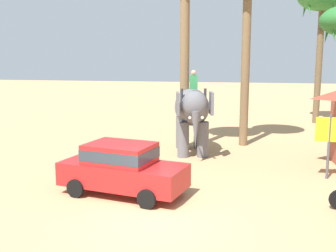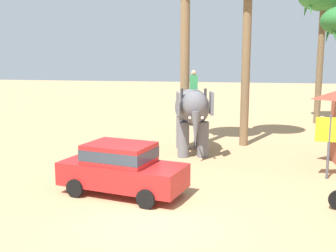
{
  "view_description": "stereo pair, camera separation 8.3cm",
  "coord_description": "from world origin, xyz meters",
  "px_view_note": "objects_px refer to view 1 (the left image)",
  "views": [
    {
      "loc": [
        2.35,
        -10.53,
        4.51
      ],
      "look_at": [
        -0.7,
        6.18,
        1.6
      ],
      "focal_mm": 44.06,
      "sensor_mm": 36.0,
      "label": 1
    },
    {
      "loc": [
        2.43,
        -10.51,
        4.51
      ],
      "look_at": [
        -0.7,
        6.18,
        1.6
      ],
      "focal_mm": 44.06,
      "sensor_mm": 36.0,
      "label": 2
    }
  ],
  "objects_px": {
    "car_sedan_foreground": "(122,167)",
    "palm_tree_near_hut": "(323,2)",
    "elephant_with_mahout": "(192,111)",
    "signboard_yellow": "(330,134)"
  },
  "relations": [
    {
      "from": "palm_tree_near_hut",
      "to": "car_sedan_foreground",
      "type": "bearing_deg",
      "value": -117.94
    },
    {
      "from": "elephant_with_mahout",
      "to": "car_sedan_foreground",
      "type": "bearing_deg",
      "value": -104.1
    },
    {
      "from": "car_sedan_foreground",
      "to": "elephant_with_mahout",
      "type": "height_order",
      "value": "elephant_with_mahout"
    },
    {
      "from": "car_sedan_foreground",
      "to": "signboard_yellow",
      "type": "relative_size",
      "value": 1.82
    },
    {
      "from": "car_sedan_foreground",
      "to": "palm_tree_near_hut",
      "type": "height_order",
      "value": "palm_tree_near_hut"
    },
    {
      "from": "elephant_with_mahout",
      "to": "palm_tree_near_hut",
      "type": "height_order",
      "value": "palm_tree_near_hut"
    },
    {
      "from": "car_sedan_foreground",
      "to": "palm_tree_near_hut",
      "type": "relative_size",
      "value": 0.48
    },
    {
      "from": "signboard_yellow",
      "to": "elephant_with_mahout",
      "type": "bearing_deg",
      "value": 150.39
    },
    {
      "from": "car_sedan_foreground",
      "to": "signboard_yellow",
      "type": "distance_m",
      "value": 7.64
    },
    {
      "from": "car_sedan_foreground",
      "to": "elephant_with_mahout",
      "type": "distance_m",
      "value": 6.4
    }
  ]
}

